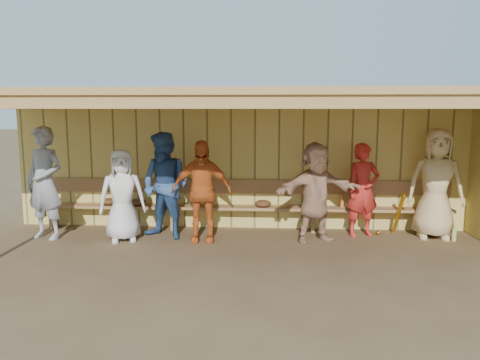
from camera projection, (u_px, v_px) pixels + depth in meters
name	position (u px, v px, depth m)	size (l,w,h in m)	color
ground	(239.00, 246.00, 7.65)	(90.00, 90.00, 0.00)	brown
player_a	(45.00, 183.00, 8.01)	(0.71, 0.47, 1.95)	gray
player_b	(122.00, 195.00, 7.90)	(0.77, 0.50, 1.57)	silver
player_c	(165.00, 186.00, 8.05)	(0.90, 0.70, 1.84)	#2F5182
player_d	(201.00, 191.00, 7.86)	(1.01, 0.42, 1.72)	#D15F21
player_f	(316.00, 192.00, 7.87)	(1.57, 0.50, 1.69)	tan
player_g	(363.00, 190.00, 8.20)	(0.60, 0.39, 1.65)	red
player_h	(436.00, 184.00, 8.05)	(0.93, 0.61, 1.91)	tan
dugout_structure	(264.00, 140.00, 8.05)	(8.80, 3.20, 2.50)	#D9BF5C
bench	(243.00, 202.00, 8.68)	(7.60, 0.34, 0.93)	#A57746
dugout_equipment	(212.00, 205.00, 8.59)	(6.34, 0.62, 0.80)	gold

